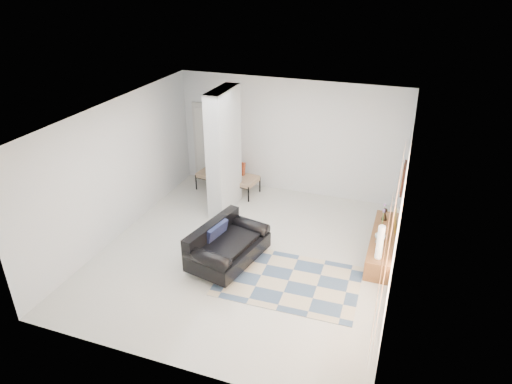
% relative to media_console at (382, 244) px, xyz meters
% --- Properties ---
extents(floor, '(6.00, 6.00, 0.00)m').
position_rel_media_console_xyz_m(floor, '(-2.52, -0.90, -0.20)').
color(floor, beige).
rests_on(floor, ground).
extents(ceiling, '(6.00, 6.00, 0.00)m').
position_rel_media_console_xyz_m(ceiling, '(-2.52, -0.90, 2.60)').
color(ceiling, white).
rests_on(ceiling, wall_back).
extents(wall_back, '(6.00, 0.00, 6.00)m').
position_rel_media_console_xyz_m(wall_back, '(-2.52, 2.10, 1.20)').
color(wall_back, white).
rests_on(wall_back, ground).
extents(wall_front, '(6.00, 0.00, 6.00)m').
position_rel_media_console_xyz_m(wall_front, '(-2.52, -3.90, 1.20)').
color(wall_front, white).
rests_on(wall_front, ground).
extents(wall_left, '(0.00, 6.00, 6.00)m').
position_rel_media_console_xyz_m(wall_left, '(-5.27, -0.90, 1.20)').
color(wall_left, white).
rests_on(wall_left, ground).
extents(wall_right, '(0.00, 6.00, 6.00)m').
position_rel_media_console_xyz_m(wall_right, '(0.23, -0.90, 1.20)').
color(wall_right, white).
rests_on(wall_right, ground).
extents(partition_column, '(0.35, 1.20, 2.80)m').
position_rel_media_console_xyz_m(partition_column, '(-3.62, 0.70, 1.20)').
color(partition_column, silver).
rests_on(partition_column, floor).
extents(hallway_door, '(0.85, 0.06, 2.04)m').
position_rel_media_console_xyz_m(hallway_door, '(-4.62, 2.06, 0.82)').
color(hallway_door, beige).
rests_on(hallway_door, floor).
extents(curtain, '(0.00, 2.55, 2.55)m').
position_rel_media_console_xyz_m(curtain, '(0.15, -2.05, 1.25)').
color(curtain, orange).
rests_on(curtain, wall_right).
extents(wall_art, '(0.04, 0.45, 0.55)m').
position_rel_media_console_xyz_m(wall_art, '(0.20, -0.00, 1.45)').
color(wall_art, black).
rests_on(wall_art, wall_right).
extents(media_console, '(0.45, 2.04, 0.80)m').
position_rel_media_console_xyz_m(media_console, '(0.00, 0.00, 0.00)').
color(media_console, brown).
rests_on(media_console, floor).
extents(loveseat, '(1.25, 1.76, 0.76)m').
position_rel_media_console_xyz_m(loveseat, '(-2.77, -1.29, 0.15)').
color(loveseat, silver).
rests_on(loveseat, floor).
extents(daybed, '(1.59, 0.83, 0.77)m').
position_rel_media_console_xyz_m(daybed, '(-3.94, 1.58, 0.22)').
color(daybed, black).
rests_on(daybed, floor).
extents(area_rug, '(2.53, 1.71, 0.01)m').
position_rel_media_console_xyz_m(area_rug, '(-1.47, -1.48, -0.20)').
color(area_rug, beige).
rests_on(area_rug, floor).
extents(cylinder_lamp, '(0.12, 0.12, 0.65)m').
position_rel_media_console_xyz_m(cylinder_lamp, '(-0.02, -0.80, 0.52)').
color(cylinder_lamp, white).
rests_on(cylinder_lamp, media_console).
extents(bronze_figurine, '(0.14, 0.14, 0.26)m').
position_rel_media_console_xyz_m(bronze_figurine, '(-0.05, 0.63, 0.33)').
color(bronze_figurine, black).
rests_on(bronze_figurine, media_console).
extents(vase, '(0.22, 0.22, 0.21)m').
position_rel_media_console_xyz_m(vase, '(-0.05, -0.17, 0.30)').
color(vase, silver).
rests_on(vase, media_console).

